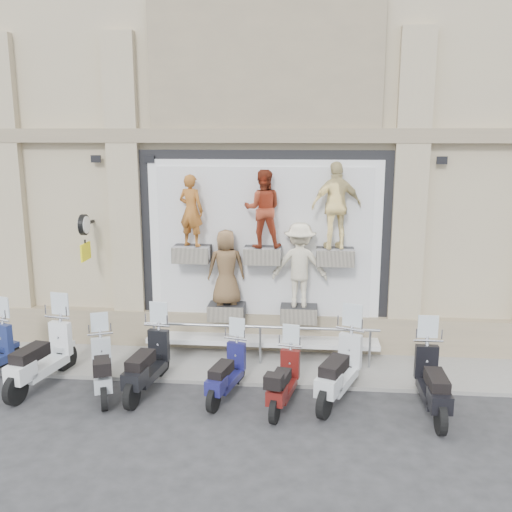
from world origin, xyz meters
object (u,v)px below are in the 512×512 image
Objects in this scene: scooter_h at (433,371)px; scooter_d at (147,352)px; scooter_f at (284,371)px; scooter_b at (40,345)px; clock_sign_bracket at (85,231)px; guard_rail at (260,346)px; scooter_c at (102,358)px; scooter_g at (340,358)px; scooter_e at (226,362)px.

scooter_d is at bearing 175.66° from scooter_h.
scooter_b is at bearing -173.46° from scooter_f.
clock_sign_bracket is at bearing 164.61° from scooter_f.
scooter_b is at bearing -161.62° from guard_rail.
scooter_b is at bearing -98.47° from clock_sign_bracket.
scooter_f is (4.48, -2.24, -2.11)m from clock_sign_bracket.
scooter_c is at bearing 2.07° from scooter_b.
scooter_h reaches higher than scooter_f.
clock_sign_bracket is 3.10m from scooter_c.
scooter_f is 0.82× the size of scooter_g.
scooter_b is 5.78m from scooter_g.
scooter_c is at bearing -163.49° from scooter_e.
scooter_e is at bearing -18.77° from scooter_c.
scooter_c is (1.30, -0.21, -0.14)m from scooter_b.
scooter_d is 0.95× the size of scooter_g.
scooter_h is (2.64, 0.01, 0.11)m from scooter_f.
scooter_f is (0.58, -1.77, 0.23)m from guard_rail.
scooter_b reaches higher than scooter_g.
guard_rail is at bearing 159.80° from scooter_g.
guard_rail is 1.59m from scooter_e.
scooter_e is (3.39, -1.95, -2.10)m from clock_sign_bracket.
guard_rail is 1.88m from scooter_f.
clock_sign_bracket is 0.49× the size of scooter_g.
scooter_d reaches higher than guard_rail.
scooter_h is at bearing 9.53° from scooter_e.
guard_rail is at bearing 150.87° from scooter_h.
scooter_f is 0.86× the size of scooter_h.
scooter_b is at bearing -173.26° from scooter_d.
scooter_g is (3.66, -0.02, 0.04)m from scooter_d.
scooter_e is at bearing 175.30° from scooter_h.
guard_rail is 4.42m from scooter_b.
scooter_e is 1.12m from scooter_f.
scooter_f is (4.76, -0.38, -0.17)m from scooter_b.
scooter_e is (-0.51, -1.49, 0.23)m from guard_rail.
scooter_c reaches higher than guard_rail.
scooter_b reaches higher than scooter_e.
scooter_e is at bearing 4.10° from scooter_d.
scooter_f is at bearing -139.82° from scooter_g.
guard_rail is 2.42× the size of scooter_g.
clock_sign_bracket reaches higher than scooter_g.
clock_sign_bracket is 4.45m from scooter_e.
scooter_g reaches higher than scooter_c.
scooter_h is at bearing -23.04° from scooter_c.
clock_sign_bracket reaches higher than scooter_f.
scooter_b reaches higher than scooter_f.
scooter_h is (7.12, -2.23, -1.99)m from clock_sign_bracket.
guard_rail is 3.69m from scooter_h.
scooter_d is at bearing -45.38° from clock_sign_bracket.
scooter_g is (1.60, -1.43, 0.38)m from guard_rail.
scooter_b is 1.08× the size of scooter_h.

